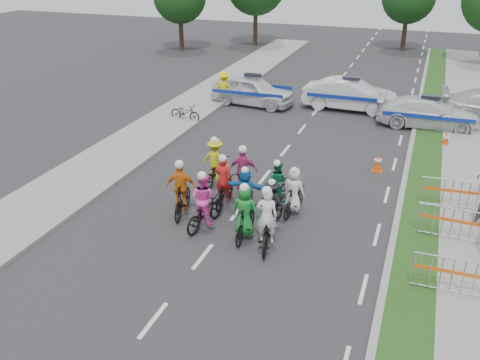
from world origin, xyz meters
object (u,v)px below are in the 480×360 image
(barrier_2, at_px, (452,195))
(rider_4, at_px, (272,207))
(police_car_2, at_px, (429,113))
(cone_0, at_px, (378,163))
(rider_2, at_px, (204,206))
(rider_7, at_px, (294,196))
(police_car_1, at_px, (350,95))
(barrier_1, at_px, (452,225))
(rider_9, at_px, (243,177))
(rider_1, at_px, (245,217))
(rider_0, at_px, (267,227))
(parked_bike, at_px, (185,112))
(rider_5, at_px, (246,193))
(rider_8, at_px, (277,188))
(marshal_hiviz, at_px, (224,88))
(police_car_0, at_px, (253,91))
(rider_3, at_px, (182,194))
(barrier_0, at_px, (452,277))
(rider_6, at_px, (224,188))
(cone_1, at_px, (446,139))
(rider_10, at_px, (216,166))

(barrier_2, bearing_deg, rider_4, -150.10)
(police_car_2, relative_size, cone_0, 6.95)
(rider_2, bearing_deg, rider_7, -132.71)
(police_car_1, xyz_separation_m, barrier_1, (5.12, -12.67, -0.25))
(rider_9, bearing_deg, cone_0, -148.26)
(rider_9, bearing_deg, police_car_1, -109.81)
(rider_1, bearing_deg, barrier_2, -146.08)
(rider_0, distance_m, rider_1, 0.80)
(barrier_2, height_order, parked_bike, barrier_2)
(rider_1, xyz_separation_m, rider_5, (-0.53, 1.56, -0.01))
(rider_8, height_order, cone_0, rider_8)
(marshal_hiviz, bearing_deg, police_car_0, -165.97)
(barrier_1, bearing_deg, rider_3, -171.84)
(police_car_1, height_order, barrier_0, police_car_1)
(rider_7, relative_size, police_car_2, 0.36)
(rider_6, xyz_separation_m, rider_9, (0.40, 0.86, 0.13))
(barrier_2, bearing_deg, rider_1, -145.14)
(rider_3, height_order, rider_6, rider_3)
(rider_0, relative_size, parked_bike, 1.23)
(barrier_2, bearing_deg, barrier_0, -90.00)
(rider_3, bearing_deg, police_car_1, -113.43)
(rider_1, bearing_deg, rider_7, -116.85)
(rider_1, height_order, rider_2, rider_2)
(rider_1, relative_size, rider_6, 0.99)
(rider_3, xyz_separation_m, cone_1, (8.16, 9.68, -0.42))
(rider_5, relative_size, rider_7, 0.99)
(cone_1, bearing_deg, parked_bike, -177.41)
(parked_bike, bearing_deg, marshal_hiviz, -4.18)
(rider_7, bearing_deg, rider_2, 45.06)
(rider_1, height_order, rider_4, rider_1)
(rider_3, relative_size, barrier_1, 0.99)
(rider_9, bearing_deg, rider_7, 149.46)
(rider_8, bearing_deg, cone_1, -118.72)
(rider_1, distance_m, police_car_2, 13.87)
(rider_0, bearing_deg, rider_10, -59.95)
(rider_4, relative_size, police_car_1, 0.35)
(marshal_hiviz, bearing_deg, rider_8, 116.57)
(rider_2, relative_size, rider_5, 1.17)
(rider_3, bearing_deg, rider_10, -102.68)
(rider_5, bearing_deg, rider_1, 106.26)
(rider_1, bearing_deg, rider_8, -97.42)
(police_car_2, relative_size, cone_1, 6.95)
(police_car_2, xyz_separation_m, barrier_0, (1.05, -13.95, -0.15))
(rider_6, bearing_deg, barrier_2, -167.64)
(rider_0, bearing_deg, barrier_2, -150.37)
(rider_5, bearing_deg, rider_9, -69.85)
(rider_4, relative_size, police_car_0, 0.37)
(rider_5, bearing_deg, rider_2, 52.64)
(marshal_hiviz, xyz_separation_m, barrier_1, (11.77, -11.34, -0.35))
(police_car_0, xyz_separation_m, cone_1, (10.08, -3.32, -0.44))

